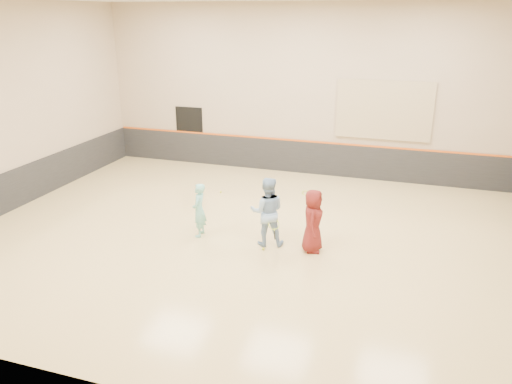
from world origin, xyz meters
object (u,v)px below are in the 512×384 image
(instructor, at_px, (267,212))
(spare_racket, at_px, (307,191))
(young_man, at_px, (313,221))
(girl, at_px, (199,210))

(instructor, relative_size, spare_racket, 2.55)
(instructor, xyz_separation_m, spare_racket, (0.15, 4.04, -0.81))
(instructor, height_order, young_man, instructor)
(girl, height_order, spare_racket, girl)
(young_man, bearing_deg, spare_racket, 8.29)
(girl, distance_m, spare_racket, 4.59)
(young_man, bearing_deg, instructor, 84.03)
(girl, bearing_deg, instructor, 84.03)
(young_man, relative_size, spare_racket, 2.28)
(instructor, distance_m, young_man, 1.18)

